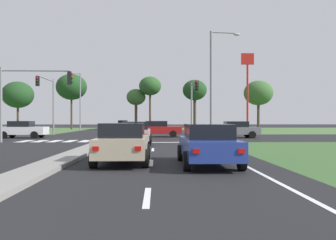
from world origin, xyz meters
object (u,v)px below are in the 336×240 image
object	(u,v)px
car_blue_third	(208,144)
car_red_seventh	(158,129)
street_lamp_second	(214,79)
treeline_fourth	(150,86)
traffic_signal_far_left	(48,95)
treeline_second	(71,87)
car_maroon_near	(123,125)
treeline_near	(18,95)
treeline_sixth	(258,93)
treeline_fifth	(195,91)
treeline_third	(136,98)
traffic_signal_near_left	(28,90)
street_lamp_third	(79,98)
car_white_fifth	(23,129)
car_silver_second	(136,133)
car_grey_eighth	(235,129)
car_beige_fourth	(123,143)
traffic_signal_far_right	(193,98)
fastfood_pole_sign	(247,74)

from	to	relation	value
car_blue_third	car_red_seventh	world-z (taller)	car_red_seventh
street_lamp_second	treeline_fourth	distance (m)	32.10
traffic_signal_far_left	treeline_second	world-z (taller)	treeline_second
car_maroon_near	treeline_near	size ratio (longest dim) A/B	0.58
treeline_sixth	car_red_seventh	bearing A→B (deg)	-123.48
car_red_seventh	treeline_fifth	bearing A→B (deg)	165.76
car_maroon_near	treeline_third	xyz separation A→B (m)	(2.48, -2.83, 4.63)
car_blue_third	treeline_sixth	bearing A→B (deg)	71.88
traffic_signal_near_left	street_lamp_third	distance (m)	29.13
car_white_fifth	street_lamp_second	size ratio (longest dim) A/B	0.48
treeline_second	car_red_seventh	bearing A→B (deg)	-62.36
traffic_signal_near_left	treeline_fourth	xyz separation A→B (m)	(8.28, 33.43, 3.45)
car_silver_second	car_grey_eighth	xyz separation A→B (m)	(8.54, 8.54, -0.01)
car_blue_third	treeline_sixth	distance (m)	50.69
car_silver_second	street_lamp_second	xyz separation A→B (m)	(5.94, 4.37, 4.12)
street_lamp_third	treeline_third	distance (m)	10.09
car_beige_fourth	street_lamp_third	distance (m)	43.34
car_blue_third	traffic_signal_far_left	xyz separation A→B (m)	(-13.15, 24.73, 3.48)
car_beige_fourth	traffic_signal_far_left	xyz separation A→B (m)	(-10.04, 24.05, 3.47)
treeline_near	treeline_sixth	distance (m)	39.99
street_lamp_second	treeline_sixth	distance (m)	35.00
treeline_second	treeline_near	bearing A→B (deg)	-147.57
traffic_signal_far_right	traffic_signal_far_left	size ratio (longest dim) A/B	0.94
car_white_fifth	fastfood_pole_sign	bearing A→B (deg)	125.71
treeline_near	traffic_signal_far_right	bearing A→B (deg)	-38.35
street_lamp_second	treeline_third	xyz separation A→B (m)	(-8.04, 32.60, 0.53)
car_beige_fourth	fastfood_pole_sign	world-z (taller)	fastfood_pole_sign
treeline_near	treeline_fourth	world-z (taller)	treeline_fourth
car_grey_eighth	street_lamp_third	world-z (taller)	street_lamp_third
street_lamp_second	car_maroon_near	bearing A→B (deg)	106.54
car_beige_fourth	treeline_fourth	xyz separation A→B (m)	(0.19, 46.23, 6.50)
car_beige_fourth	fastfood_pole_sign	size ratio (longest dim) A/B	0.38
treeline_fourth	treeline_sixth	world-z (taller)	treeline_fourth
street_lamp_second	street_lamp_third	xyz separation A→B (m)	(-16.47, 27.08, 0.05)
car_beige_fourth	treeline_sixth	xyz separation A→B (m)	(18.78, 47.21, 5.48)
car_white_fifth	treeline_second	xyz separation A→B (m)	(-2.80, 30.37, 6.64)
street_lamp_second	treeline_second	xyz separation A→B (m)	(-19.48, 34.85, 2.52)
car_beige_fourth	treeline_third	size ratio (longest dim) A/B	0.61
car_red_seventh	treeline_sixth	bearing A→B (deg)	146.52
car_silver_second	traffic_signal_near_left	size ratio (longest dim) A/B	0.82
car_white_fifth	treeline_third	world-z (taller)	treeline_third
car_silver_second	car_white_fifth	world-z (taller)	car_white_fifth
street_lamp_second	treeline_near	world-z (taller)	street_lamp_second
car_white_fifth	car_grey_eighth	xyz separation A→B (m)	(19.28, -0.31, -0.01)
car_silver_second	treeline_fifth	distance (m)	36.47
traffic_signal_near_left	treeline_sixth	bearing A→B (deg)	52.02
car_maroon_near	car_grey_eighth	xyz separation A→B (m)	(13.12, -31.25, -0.03)
car_beige_fourth	traffic_signal_far_left	world-z (taller)	traffic_signal_far_left
fastfood_pole_sign	treeline_fourth	distance (m)	16.74
car_blue_third	car_red_seventh	xyz separation A→B (m)	(-1.74, 21.57, 0.03)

